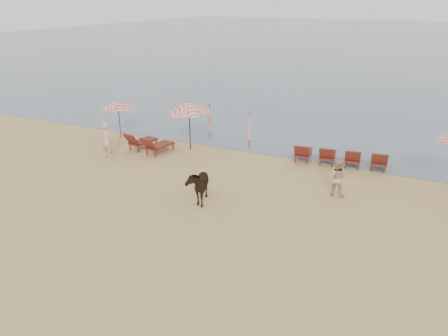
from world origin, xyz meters
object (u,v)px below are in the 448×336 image
object	(u,v)px
umbrella_closed_left	(210,118)
cow	(198,184)
umbrella_open_left_b	(189,107)
lounger_cluster_right	(340,156)
beachgoer_left	(107,140)
umbrella_closed_right	(250,126)
beachgoer_right_a	(337,178)
umbrella_open_left_a	(118,104)
lounger_cluster_left	(148,143)

from	to	relation	value
umbrella_closed_left	cow	bearing A→B (deg)	-65.81
umbrella_closed_left	umbrella_open_left_b	bearing A→B (deg)	-94.04
lounger_cluster_right	beachgoer_left	bearing A→B (deg)	-167.12
umbrella_open_left_b	umbrella_closed_left	bearing A→B (deg)	96.89
umbrella_closed_right	beachgoer_right_a	bearing A→B (deg)	-35.97
umbrella_closed_right	cow	bearing A→B (deg)	-84.30
beachgoer_left	beachgoer_right_a	xyz separation A→B (m)	(10.97, 0.41, -0.12)
umbrella_closed_right	beachgoer_left	world-z (taller)	umbrella_closed_right
umbrella_open_left_a	beachgoer_right_a	distance (m)	12.74
umbrella_closed_left	beachgoer_left	world-z (taller)	umbrella_closed_left
lounger_cluster_right	umbrella_open_left_a	distance (m)	12.02
umbrella_closed_right	umbrella_closed_left	bearing A→B (deg)	170.59
umbrella_open_left_a	umbrella_open_left_b	bearing A→B (deg)	-21.37
umbrella_open_left_b	cow	bearing A→B (deg)	-46.41
lounger_cluster_right	umbrella_open_left_b	size ratio (longest dim) A/B	1.66
beachgoer_right_a	lounger_cluster_right	bearing A→B (deg)	-80.28
lounger_cluster_right	umbrella_closed_left	distance (m)	7.34
umbrella_open_left_a	lounger_cluster_left	bearing A→B (deg)	-45.66
umbrella_open_left_a	umbrella_closed_right	size ratio (longest dim) A/B	1.06
umbrella_closed_left	cow	distance (m)	7.78
umbrella_open_left_a	umbrella_open_left_b	distance (m)	4.52
umbrella_closed_left	umbrella_closed_right	xyz separation A→B (m)	(2.52, -0.42, -0.01)
umbrella_open_left_b	umbrella_closed_right	xyz separation A→B (m)	(2.65, 1.49, -1.03)
umbrella_open_left_b	umbrella_closed_right	size ratio (longest dim) A/B	1.32
lounger_cluster_left	cow	distance (m)	6.42
umbrella_closed_left	umbrella_closed_right	bearing A→B (deg)	-9.41
umbrella_open_left_a	beachgoer_left	xyz separation A→B (m)	(1.49, -2.84, -1.00)
umbrella_open_left_a	umbrella_closed_left	world-z (taller)	umbrella_open_left_a
lounger_cluster_left	beachgoer_left	bearing A→B (deg)	-120.66
umbrella_open_left_a	cow	xyz separation A→B (m)	(7.82, -5.25, -1.19)
cow	lounger_cluster_left	bearing A→B (deg)	120.61
lounger_cluster_left	beachgoer_right_a	xyz separation A→B (m)	(9.69, -1.13, 0.29)
umbrella_open_left_a	beachgoer_right_a	size ratio (longest dim) A/B	1.39
umbrella_open_left_b	umbrella_closed_right	bearing A→B (deg)	40.28
umbrella_open_left_a	beachgoer_left	distance (m)	3.36
beachgoer_left	cow	bearing A→B (deg)	153.80
umbrella_closed_left	beachgoer_left	size ratio (longest dim) A/B	1.13
lounger_cluster_left	umbrella_open_left_a	world-z (taller)	umbrella_open_left_a
lounger_cluster_right	beachgoer_left	distance (m)	11.11
umbrella_closed_left	umbrella_open_left_a	bearing A→B (deg)	-158.49
beachgoer_left	umbrella_closed_left	bearing A→B (deg)	-129.42
lounger_cluster_left	beachgoer_left	world-z (taller)	beachgoer_left
lounger_cluster_right	beachgoer_right_a	size ratio (longest dim) A/B	2.86
cow	beachgoer_left	distance (m)	6.78
lounger_cluster_left	umbrella_open_left_a	bearing A→B (deg)	163.82
cow	umbrella_open_left_a	bearing A→B (deg)	124.68
lounger_cluster_right	umbrella_closed_left	bearing A→B (deg)	166.17
umbrella_open_left_a	umbrella_closed_left	size ratio (longest dim) A/B	1.06
cow	beachgoer_left	size ratio (longest dim) A/B	0.94
lounger_cluster_right	beachgoer_left	xyz separation A→B (m)	(-10.41, -3.86, 0.42)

